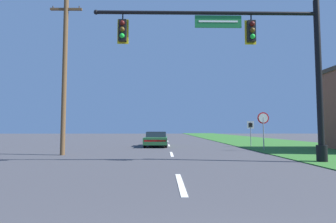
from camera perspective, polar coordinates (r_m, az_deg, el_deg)
grass_verge_right at (r=32.90m, az=18.64°, el=-6.09°), size 10.00×110.00×0.04m
road_center_line at (r=23.04m, az=0.20°, el=-7.38°), size 0.16×34.80×0.01m
signal_mast at (r=12.49m, az=19.63°, el=10.87°), size 10.18×0.47×7.44m
car_ahead at (r=21.89m, az=-2.56°, el=-6.00°), size 1.88×4.69×1.19m
stop_sign at (r=18.43m, az=20.03°, el=-2.27°), size 0.76×0.07×2.50m
route_sign_post at (r=22.39m, az=17.54°, el=-3.42°), size 0.55×0.06×2.03m
utility_pole_near at (r=16.04m, az=-21.59°, el=8.37°), size 1.80×0.26×9.19m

